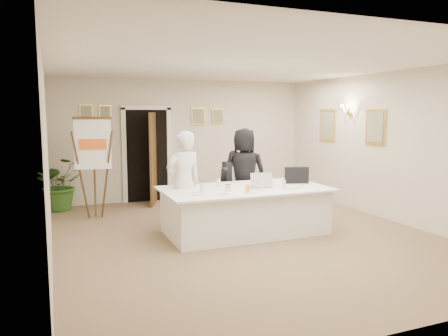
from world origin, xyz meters
name	(u,v)px	position (x,y,z in m)	size (l,w,h in m)	color
floor	(245,235)	(0.00, 0.00, 0.00)	(7.00, 7.00, 0.00)	brown
ceiling	(246,64)	(0.00, 0.00, 2.80)	(6.00, 7.00, 0.02)	white
wall_back	(184,140)	(0.00, 3.50, 1.40)	(6.00, 0.10, 2.80)	beige
wall_front	(409,184)	(0.00, -3.50, 1.40)	(6.00, 0.10, 2.80)	beige
wall_left	(47,159)	(-3.00, 0.00, 1.40)	(0.10, 7.00, 2.80)	beige
wall_right	(390,146)	(3.00, 0.00, 1.40)	(0.10, 7.00, 2.80)	beige
doorway	(149,157)	(-0.88, 3.32, 1.04)	(1.14, 0.86, 2.20)	black
pictures_back_wall	(150,121)	(-0.80, 3.47, 1.85)	(3.40, 0.06, 0.80)	#E9C14F
pictures_right_wall	(349,126)	(2.97, 1.20, 1.75)	(0.06, 2.20, 0.80)	#E9C14F
wall_sconce	(347,110)	(2.90, 1.20, 2.10)	(0.20, 0.30, 0.24)	#B39C39
conference_table	(245,210)	(0.06, 0.15, 0.39)	(2.79, 1.48, 0.78)	white
seated_man	(235,184)	(0.35, 1.25, 0.66)	(0.57, 0.61, 1.32)	black
flip_chart	(94,173)	(-2.20, 2.12, 0.89)	(0.69, 0.46, 1.92)	#3C2913
standing_man	(184,183)	(-0.90, 0.50, 0.87)	(0.63, 0.41, 1.73)	silver
standing_woman	(244,173)	(0.50, 1.14, 0.87)	(0.85, 0.56, 1.75)	black
potted_palm	(60,184)	(-2.80, 3.20, 0.56)	(1.00, 0.87, 1.12)	#2B591D
laptop	(258,179)	(0.31, 0.15, 0.91)	(0.37, 0.38, 0.28)	#B7BABC
laptop_bag	(297,175)	(1.13, 0.25, 0.92)	(0.42, 0.11, 0.29)	black
paper_stack	(292,187)	(0.80, -0.16, 0.79)	(0.30, 0.21, 0.03)	white
plate_left	(199,194)	(-0.86, -0.16, 0.78)	(0.22, 0.22, 0.01)	white
plate_mid	(223,194)	(-0.52, -0.30, 0.78)	(0.20, 0.20, 0.01)	white
plate_near	(254,192)	(0.01, -0.31, 0.78)	(0.21, 0.21, 0.01)	white
glass_a	(202,188)	(-0.74, 0.03, 0.84)	(0.07, 0.07, 0.14)	silver
glass_b	(261,187)	(0.18, -0.23, 0.84)	(0.07, 0.07, 0.14)	silver
glass_c	(284,184)	(0.63, -0.17, 0.84)	(0.06, 0.06, 0.14)	silver
glass_d	(218,183)	(-0.31, 0.41, 0.84)	(0.07, 0.07, 0.14)	silver
oj_glass	(248,189)	(-0.09, -0.30, 0.84)	(0.07, 0.07, 0.13)	#FFAE15
steel_jug	(228,188)	(-0.33, -0.04, 0.83)	(0.10, 0.10, 0.11)	silver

